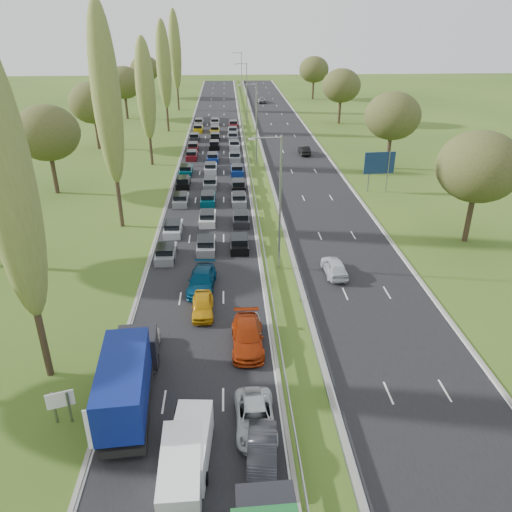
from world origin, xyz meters
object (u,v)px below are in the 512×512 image
object	(u,v)px
info_sign	(61,403)
direction_sign	(379,165)
white_van_front	(182,468)
blue_lorry	(128,379)
near_car_2	(141,349)
white_van_rear	(191,442)

from	to	relation	value
info_sign	direction_sign	world-z (taller)	direction_sign
info_sign	white_van_front	bearing A→B (deg)	-32.95
blue_lorry	white_van_front	distance (m)	6.64
blue_lorry	white_van_front	world-z (taller)	blue_lorry
near_car_2	direction_sign	bearing A→B (deg)	50.60
blue_lorry	direction_sign	bearing A→B (deg)	52.32
white_van_front	white_van_rear	xyz separation A→B (m)	(0.35, 1.62, -0.03)
white_van_rear	info_sign	bearing A→B (deg)	163.00
white_van_rear	info_sign	distance (m)	7.85
white_van_rear	white_van_front	bearing A→B (deg)	-97.46
white_van_rear	direction_sign	distance (m)	47.50
near_car_2	white_van_rear	size ratio (longest dim) A/B	1.02
white_van_front	info_sign	bearing A→B (deg)	145.67
info_sign	blue_lorry	bearing A→B (deg)	17.52
near_car_2	info_sign	size ratio (longest dim) A/B	2.30
blue_lorry	info_sign	bearing A→B (deg)	-166.71
white_van_front	info_sign	size ratio (longest dim) A/B	2.34
near_car_2	direction_sign	distance (m)	42.30
white_van_front	direction_sign	xyz separation A→B (m)	(21.86, 43.89, 2.56)
near_car_2	blue_lorry	size ratio (longest dim) A/B	0.54
direction_sign	blue_lorry	bearing A→B (deg)	-123.44
info_sign	direction_sign	size ratio (longest dim) A/B	0.40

